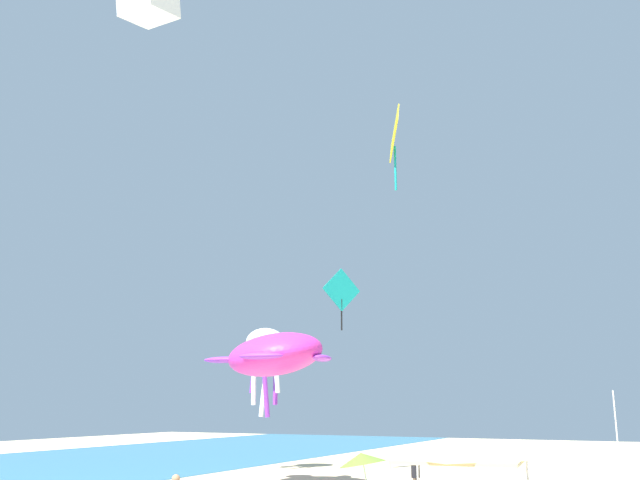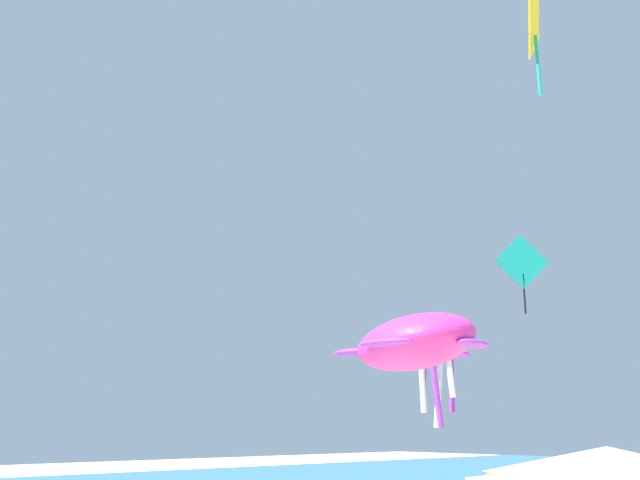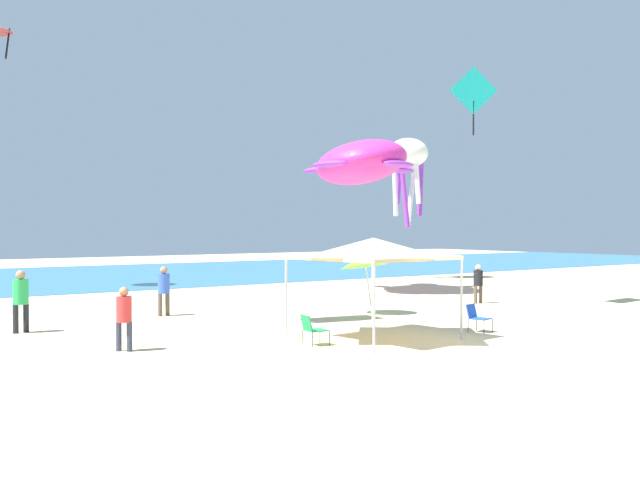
% 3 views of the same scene
% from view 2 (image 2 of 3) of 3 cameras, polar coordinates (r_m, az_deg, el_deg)
% --- Properties ---
extents(canopy_tent, '(3.90, 3.85, 2.82)m').
position_cam_2_polar(canopy_tent, '(13.80, 21.73, -16.12)').
color(canopy_tent, '#B7B7BC').
rests_on(canopy_tent, ground).
extents(beach_umbrella, '(1.78, 1.81, 2.30)m').
position_cam_2_polar(beach_umbrella, '(19.21, 13.58, -17.74)').
color(beach_umbrella, silver).
rests_on(beach_umbrella, ground).
extents(kite_diamond_teal, '(2.18, 1.50, 3.72)m').
position_cam_2_polar(kite_diamond_teal, '(34.59, 15.61, -1.87)').
color(kite_diamond_teal, teal).
extents(kite_octopus_white, '(2.42, 2.42, 5.39)m').
position_cam_2_polar(kite_octopus_white, '(37.08, 9.06, -7.87)').
color(kite_octopus_white, white).
extents(kite_turtle_magenta, '(7.27, 7.30, 2.77)m').
position_cam_2_polar(kite_turtle_magenta, '(27.86, 7.46, -8.03)').
color(kite_turtle_magenta, '#E02D9E').
extents(kite_diamond_yellow, '(2.54, 1.26, 3.97)m').
position_cam_2_polar(kite_diamond_yellow, '(24.13, 16.50, 16.12)').
color(kite_diamond_yellow, yellow).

